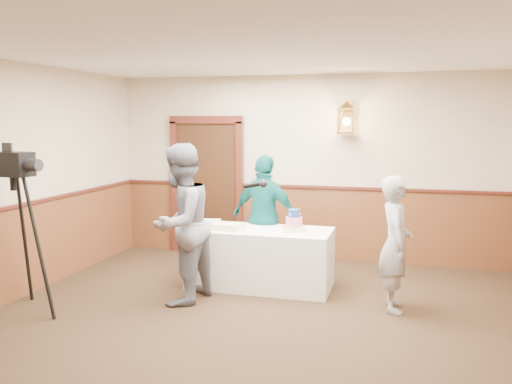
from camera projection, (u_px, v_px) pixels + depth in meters
ground at (239, 348)px, 5.06m from camera, size 7.00×7.00×0.00m
room_shell at (247, 182)px, 5.31m from camera, size 6.02×7.02×2.81m
display_table at (260, 258)px, 6.90m from camera, size 1.80×0.80×0.75m
tiered_cake at (294, 222)px, 6.75m from camera, size 0.33×0.33×0.27m
sheet_cake_yellow at (228, 227)px, 6.83m from camera, size 0.39×0.31×0.07m
sheet_cake_green at (209, 222)px, 7.13m from camera, size 0.31×0.27×0.06m
interviewer at (180, 224)px, 6.26m from camera, size 1.55×1.01×1.86m
baker at (395, 244)px, 6.00m from camera, size 0.43×0.60×1.52m
assistant_p at (265, 217)px, 7.27m from camera, size 1.05×0.66×1.66m
tv_camera_rig at (17, 243)px, 5.87m from camera, size 0.70×0.65×1.78m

